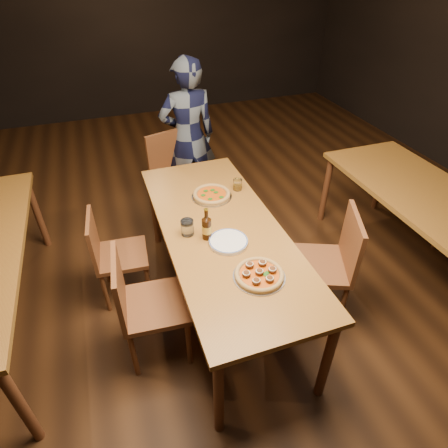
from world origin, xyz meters
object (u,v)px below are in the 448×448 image
object	(u,v)px
table_right	(434,207)
diner	(188,137)
table_main	(222,236)
water_glass	(187,227)
chair_main_e	(317,264)
plate_stack	(228,242)
chair_end	(179,178)
pizza_margherita	(212,195)
beer_bottle	(207,228)
pizza_meatball	(259,274)
amber_glass	(238,185)
chair_main_sw	(122,255)
chair_main_nw	(155,304)

from	to	relation	value
table_right	diner	world-z (taller)	diner
table_main	water_glass	xyz separation A→B (m)	(-0.24, 0.01, 0.13)
chair_main_e	plate_stack	xyz separation A→B (m)	(-0.65, 0.12, 0.29)
chair_end	pizza_margherita	size ratio (longest dim) A/B	2.95
beer_bottle	diner	distance (m)	1.60
pizza_margherita	diner	xyz separation A→B (m)	(0.10, 1.09, 0.01)
pizza_meatball	diner	size ratio (longest dim) A/B	0.20
chair_main_e	amber_glass	distance (m)	0.88
chair_main_sw	diner	size ratio (longest dim) A/B	0.52
chair_main_e	pizza_margherita	world-z (taller)	chair_main_e
plate_stack	amber_glass	distance (m)	0.69
pizza_margherita	beer_bottle	xyz separation A→B (m)	(-0.19, -0.48, 0.06)
chair_main_sw	chair_main_e	xyz separation A→B (m)	(1.34, -0.65, 0.06)
chair_main_sw	water_glass	bearing A→B (deg)	-122.09
pizza_meatball	diner	world-z (taller)	diner
amber_glass	chair_main_sw	bearing A→B (deg)	-174.90
pizza_margherita	amber_glass	distance (m)	0.23
chair_main_sw	chair_main_e	size ratio (longest dim) A/B	0.87
water_glass	table_right	bearing A→B (deg)	-6.29
diner	chair_main_e	bearing A→B (deg)	103.10
table_right	table_main	bearing A→B (deg)	173.29
chair_end	amber_glass	bearing A→B (deg)	-86.36
chair_main_nw	pizza_meatball	world-z (taller)	chair_main_nw
table_right	pizza_margherita	xyz separation A→B (m)	(-1.64, 0.61, 0.09)
plate_stack	diner	xyz separation A→B (m)	(0.17, 1.67, 0.02)
amber_glass	diner	xyz separation A→B (m)	(-0.13, 1.05, -0.01)
chair_main_nw	pizza_margherita	world-z (taller)	chair_main_nw
table_main	diner	bearing A→B (deg)	83.98
chair_main_nw	diner	xyz separation A→B (m)	(0.71, 1.76, 0.33)
chair_main_e	beer_bottle	xyz separation A→B (m)	(-0.77, 0.22, 0.36)
chair_main_sw	pizza_meatball	xyz separation A→B (m)	(0.75, -0.88, 0.36)
pizza_meatball	amber_glass	bearing A→B (deg)	76.57
table_right	pizza_meatball	xyz separation A→B (m)	(-1.64, -0.33, 0.09)
chair_end	pizza_meatball	size ratio (longest dim) A/B	2.96
chair_main_nw	chair_end	distance (m)	1.62
chair_end	plate_stack	bearing A→B (deg)	-106.62
chair_main_sw	chair_end	distance (m)	1.13
table_main	pizza_margherita	size ratio (longest dim) A/B	6.36
plate_stack	pizza_meatball	bearing A→B (deg)	-79.23
chair_main_sw	chair_end	size ratio (longest dim) A/B	0.88
plate_stack	water_glass	size ratio (longest dim) A/B	2.34
pizza_meatball	beer_bottle	bearing A→B (deg)	112.02
pizza_meatball	pizza_margherita	world-z (taller)	pizza_meatball
chair_main_sw	diner	distance (m)	1.48
chair_end	pizza_meatball	distance (m)	1.82
chair_main_e	water_glass	bearing A→B (deg)	-85.99
table_main	beer_bottle	bearing A→B (deg)	-150.93
table_main	chair_main_sw	size ratio (longest dim) A/B	2.45
plate_stack	beer_bottle	xyz separation A→B (m)	(-0.12, 0.10, 0.07)
water_glass	amber_glass	bearing A→B (deg)	39.29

